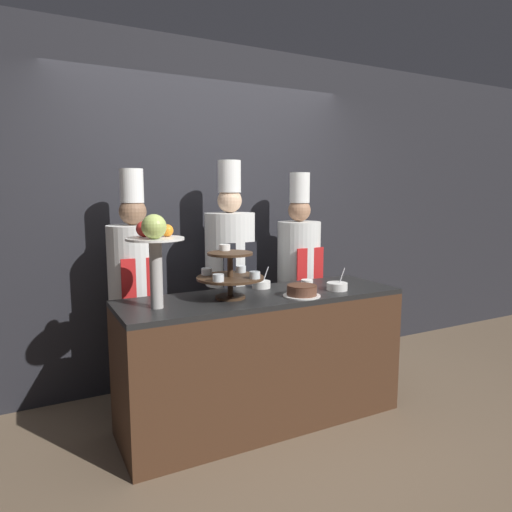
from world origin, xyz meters
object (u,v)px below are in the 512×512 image
cup_white (307,285)px  tiered_stand (230,273)px  cake_round (302,291)px  serving_bowl_far (261,284)px  chef_left (136,284)px  fruit_pedestal (154,243)px  chef_center_right (299,269)px  serving_bowl_near (337,286)px  chef_center_left (230,269)px

cup_white → tiered_stand: bearing=179.2°
cake_round → serving_bowl_far: size_ratio=1.64×
tiered_stand → chef_left: 0.77m
cup_white → serving_bowl_far: bearing=143.8°
fruit_pedestal → chef_center_right: bearing=24.2°
cup_white → serving_bowl_near: 0.21m
tiered_stand → chef_center_left: chef_center_left is taller
serving_bowl_near → chef_center_right: chef_center_right is taller
tiered_stand → chef_center_left: 0.64m
cake_round → cup_white: size_ratio=2.97×
fruit_pedestal → chef_center_left: chef_center_left is taller
serving_bowl_near → cup_white: bearing=146.3°
tiered_stand → cup_white: bearing=-0.8°
tiered_stand → serving_bowl_far: size_ratio=2.87×
tiered_stand → cake_round: size_ratio=1.75×
chef_center_left → chef_center_right: (0.64, 0.00, -0.05)m
serving_bowl_near → chef_center_left: bearing=125.8°
chef_left → chef_center_left: bearing=0.0°
fruit_pedestal → serving_bowl_far: bearing=16.1°
tiered_stand → chef_center_right: bearing=32.7°
tiered_stand → chef_center_left: (0.26, 0.58, -0.08)m
serving_bowl_near → serving_bowl_far: serving_bowl_near is taller
cup_white → chef_center_right: bearing=62.3°
chef_left → chef_center_left: 0.75m
fruit_pedestal → cup_white: 1.16m
fruit_pedestal → chef_center_left: bearing=39.6°
chef_center_right → tiered_stand: bearing=-147.3°
serving_bowl_near → cake_round: bearing=-171.9°
fruit_pedestal → chef_left: chef_left is taller
tiered_stand → serving_bowl_near: tiered_stand is taller
fruit_pedestal → serving_bowl_far: size_ratio=3.70×
serving_bowl_near → chef_left: 1.44m
serving_bowl_far → chef_left: 0.90m
cake_round → chef_center_right: bearing=58.5°
fruit_pedestal → serving_bowl_near: (1.27, -0.07, -0.36)m
fruit_pedestal → chef_center_right: (1.41, 0.63, -0.35)m
fruit_pedestal → serving_bowl_near: size_ratio=3.64×
cup_white → serving_bowl_far: 0.33m
tiered_stand → cake_round: bearing=-21.3°
serving_bowl_near → serving_bowl_far: 0.54m
chef_center_right → chef_center_left: bearing=-180.0°
cup_white → chef_left: size_ratio=0.05×
tiered_stand → fruit_pedestal: 0.55m
cup_white → serving_bowl_near: bearing=-33.7°
chef_left → chef_center_right: size_ratio=1.00×
cake_round → chef_center_left: (-0.18, 0.75, 0.05)m
chef_left → chef_center_left: size_ratio=0.96×
serving_bowl_near → serving_bowl_far: bearing=144.8°
cup_white → chef_left: chef_left is taller
tiered_stand → chef_left: size_ratio=0.25×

